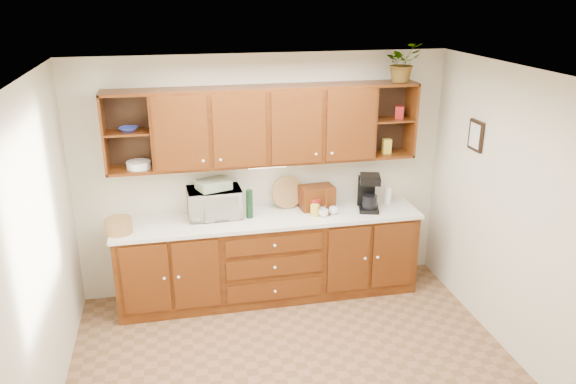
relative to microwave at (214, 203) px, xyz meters
name	(u,v)px	position (x,y,z in m)	size (l,w,h in m)	color
floor	(299,377)	(0.56, -1.57, -1.09)	(4.00, 4.00, 0.00)	brown
ceiling	(302,79)	(0.56, -1.57, 1.51)	(4.00, 4.00, 0.00)	white
back_wall	(264,175)	(0.56, 0.18, 0.21)	(4.00, 4.00, 0.00)	beige
left_wall	(34,267)	(-1.44, -1.57, 0.21)	(3.50, 3.50, 0.00)	beige
right_wall	(524,222)	(2.56, -1.57, 0.21)	(3.50, 3.50, 0.00)	beige
base_cabinets	(269,258)	(0.56, -0.12, -0.64)	(3.20, 0.60, 0.90)	#3D1406
countertop	(269,218)	(0.56, -0.13, -0.17)	(3.24, 0.64, 0.04)	silver
upper_cabinets	(266,125)	(0.57, 0.02, 0.80)	(3.20, 0.33, 0.80)	#3D1406
undercabinet_light	(267,166)	(0.56, -0.03, 0.38)	(0.40, 0.05, 0.03)	white
framed_picture	(476,136)	(2.54, -0.67, 0.76)	(0.03, 0.24, 0.30)	black
wicker_basket	(119,226)	(-0.96, -0.23, -0.08)	(0.26, 0.26, 0.15)	olive
microwave	(214,203)	(0.00, 0.00, 0.00)	(0.56, 0.38, 0.31)	beige
towel_stack	(214,184)	(0.00, 0.00, 0.20)	(0.33, 0.24, 0.10)	tan
wine_bottle	(249,204)	(0.36, -0.11, 0.00)	(0.07, 0.07, 0.30)	black
woven_tray	(288,207)	(0.80, 0.09, -0.14)	(0.36, 0.36, 0.02)	olive
bread_box	(317,197)	(1.11, 0.00, -0.03)	(0.36, 0.23, 0.25)	#3D1406
mug_tree	(327,211)	(1.17, -0.19, -0.11)	(0.24, 0.24, 0.28)	#3D1406
canister_red	(315,205)	(1.07, -0.10, -0.08)	(0.11, 0.11, 0.15)	maroon
canister_white	(388,195)	(1.92, -0.04, -0.05)	(0.09, 0.09, 0.20)	white
canister_yellow	(315,210)	(1.04, -0.20, -0.09)	(0.09, 0.09, 0.12)	gold
coffee_maker	(369,193)	(1.65, -0.15, 0.03)	(0.28, 0.32, 0.39)	black
bowl_stack	(129,129)	(-0.79, 0.00, 0.83)	(0.18, 0.18, 0.04)	navy
plate_stack	(139,165)	(-0.73, 0.01, 0.46)	(0.24, 0.24, 0.07)	white
pantry_box_yellow	(387,146)	(1.88, 0.00, 0.51)	(0.09, 0.07, 0.16)	gold
pantry_box_red	(399,112)	(2.00, 0.00, 0.87)	(0.09, 0.08, 0.13)	maroon
potted_plant	(402,62)	(1.99, -0.02, 1.40)	(0.36, 0.32, 0.40)	#999999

